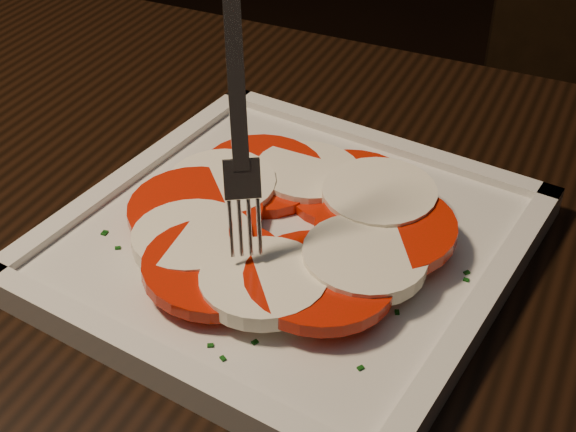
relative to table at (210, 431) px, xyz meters
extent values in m
cube|color=black|center=(0.00, 0.00, 0.08)|extent=(1.27, 0.92, 0.04)
cylinder|color=black|center=(-0.57, 0.28, -0.30)|extent=(0.06, 0.06, 0.71)
cylinder|color=black|center=(0.06, 0.55, -0.45)|extent=(0.04, 0.04, 0.41)
cylinder|color=black|center=(-0.07, 0.89, -0.45)|extent=(0.04, 0.04, 0.41)
cube|color=silver|center=(0.01, 0.08, 0.11)|extent=(0.28, 0.28, 0.01)
cylinder|color=red|center=(0.02, 0.14, 0.12)|extent=(0.09, 0.09, 0.01)
cylinder|color=white|center=(-0.01, 0.14, 0.12)|extent=(0.07, 0.07, 0.02)
cylinder|color=red|center=(-0.03, 0.12, 0.12)|extent=(0.09, 0.09, 0.01)
cylinder|color=white|center=(-0.05, 0.10, 0.12)|extent=(0.07, 0.07, 0.01)
cylinder|color=red|center=(-0.05, 0.06, 0.12)|extent=(0.09, 0.09, 0.01)
cylinder|color=white|center=(-0.03, 0.04, 0.12)|extent=(0.07, 0.07, 0.01)
cylinder|color=red|center=(0.00, 0.02, 0.13)|extent=(0.09, 0.09, 0.02)
cylinder|color=white|center=(0.03, 0.02, 0.13)|extent=(0.07, 0.07, 0.01)
cylinder|color=red|center=(0.06, 0.04, 0.13)|extent=(0.09, 0.09, 0.01)
cylinder|color=white|center=(0.07, 0.07, 0.13)|extent=(0.07, 0.07, 0.01)
cylinder|color=red|center=(0.07, 0.10, 0.13)|extent=(0.09, 0.09, 0.01)
cylinder|color=white|center=(0.05, 0.13, 0.13)|extent=(0.07, 0.07, 0.01)
cube|color=#126110|center=(0.03, 0.01, 0.12)|extent=(0.04, 0.03, 0.01)
cube|color=#126110|center=(0.01, 0.05, 0.12)|extent=(0.03, 0.04, 0.01)
cube|color=#126110|center=(-0.03, 0.06, 0.12)|extent=(0.03, 0.03, 0.00)
cube|color=#126110|center=(0.04, 0.03, 0.12)|extent=(0.02, 0.03, 0.00)
cube|color=#126110|center=(-0.03, 0.05, 0.12)|extent=(0.03, 0.03, 0.00)
cube|color=#126110|center=(0.06, 0.14, 0.12)|extent=(0.01, 0.04, 0.00)
cube|color=#0B3D0B|center=(0.04, -0.03, 0.11)|extent=(0.00, 0.00, 0.00)
cube|color=#0B3D0B|center=(0.10, 0.10, 0.11)|extent=(0.00, 0.00, 0.00)
cube|color=#0B3D0B|center=(-0.07, 0.02, 0.11)|extent=(0.00, 0.00, 0.00)
cube|color=#0B3D0B|center=(-0.06, 0.05, 0.11)|extent=(0.00, 0.00, 0.00)
cube|color=#0B3D0B|center=(0.10, 0.00, 0.11)|extent=(0.00, 0.00, 0.00)
cube|color=#0B3D0B|center=(0.02, 0.18, 0.11)|extent=(0.00, 0.00, 0.00)
cube|color=#0B3D0B|center=(0.05, 0.17, 0.11)|extent=(0.00, 0.00, 0.00)
cube|color=#0B3D0B|center=(-0.08, 0.11, 0.11)|extent=(0.00, 0.00, 0.00)
cube|color=#0B3D0B|center=(0.09, 0.13, 0.11)|extent=(0.00, 0.00, 0.00)
cube|color=#0B3D0B|center=(-0.09, 0.02, 0.11)|extent=(0.00, 0.00, 0.00)
cube|color=#0B3D0B|center=(0.10, 0.05, 0.11)|extent=(0.00, 0.00, 0.00)
cube|color=#0B3D0B|center=(0.02, -0.02, 0.11)|extent=(0.00, 0.00, 0.00)
cube|color=#0B3D0B|center=(-0.06, 0.03, 0.11)|extent=(0.00, 0.00, 0.00)
cube|color=#0B3D0B|center=(0.08, 0.04, 0.11)|extent=(0.00, 0.00, 0.00)
cube|color=#0B3D0B|center=(-0.09, 0.02, 0.11)|extent=(0.00, 0.00, 0.00)
cube|color=#0B3D0B|center=(-0.05, 0.02, 0.11)|extent=(0.00, 0.00, 0.00)
cube|color=#0B3D0B|center=(0.04, -0.01, 0.11)|extent=(0.00, 0.00, 0.00)
cube|color=#0B3D0B|center=(0.07, 0.15, 0.11)|extent=(0.00, 0.00, 0.00)
cube|color=#0B3D0B|center=(0.01, 0.00, 0.11)|extent=(0.00, 0.00, 0.00)
cube|color=#0B3D0B|center=(-0.09, 0.06, 0.11)|extent=(0.00, 0.00, 0.00)
cube|color=#0B3D0B|center=(0.02, 0.17, 0.11)|extent=(0.00, 0.00, 0.00)
cube|color=#0B3D0B|center=(0.07, 0.15, 0.11)|extent=(0.00, 0.00, 0.00)
cube|color=#0B3D0B|center=(0.12, 0.10, 0.11)|extent=(0.00, 0.00, 0.00)
cube|color=#0B3D0B|center=(0.12, 0.11, 0.11)|extent=(0.00, 0.00, 0.00)
camera|label=1|loc=(0.22, -0.26, 0.43)|focal=50.00mm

